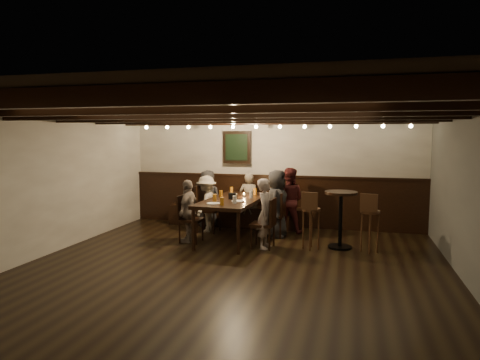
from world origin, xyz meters
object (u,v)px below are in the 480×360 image
(person_bench_right, at_px, (288,200))
(bar_stool_right, at_px, (370,230))
(chair_right_far, at_px, (264,233))
(bar_stool_left, at_px, (311,228))
(person_bench_left, at_px, (208,199))
(chair_left_near, at_px, (208,218))
(dining_table, at_px, (234,202))
(chair_right_near, at_px, (275,223))
(person_right_near, at_px, (277,203))
(person_right_far, at_px, (266,213))
(person_left_far, at_px, (189,211))
(person_left_near, at_px, (206,204))
(chair_left_far, at_px, (190,228))
(person_bench_centre, at_px, (249,200))
(high_top_table, at_px, (341,211))

(person_bench_right, relative_size, bar_stool_right, 1.30)
(chair_right_far, bearing_deg, bar_stool_left, -78.79)
(chair_right_far, height_order, bar_stool_right, bar_stool_right)
(person_bench_left, bearing_deg, chair_left_near, 111.74)
(bar_stool_right, bearing_deg, dining_table, -173.61)
(chair_right_near, distance_m, person_right_near, 0.40)
(chair_left_near, xyz_separation_m, chair_right_near, (1.44, -0.06, -0.03))
(bar_stool_left, xyz_separation_m, bar_stool_right, (1.00, 0.05, 0.00))
(chair_left_near, relative_size, person_right_far, 0.78)
(person_left_far, xyz_separation_m, bar_stool_left, (2.29, 0.06, -0.21))
(dining_table, height_order, bar_stool_right, bar_stool_right)
(person_left_near, bearing_deg, chair_right_far, 58.50)
(chair_right_far, bearing_deg, person_left_far, 90.00)
(bar_stool_left, bearing_deg, person_right_near, 141.70)
(person_right_far, height_order, bar_stool_left, person_right_far)
(chair_right_far, bearing_deg, bar_stool_right, -81.95)
(dining_table, distance_m, chair_right_near, 0.96)
(person_left_near, bearing_deg, bar_stool_left, 72.14)
(person_left_far, relative_size, person_right_near, 0.89)
(person_right_near, bearing_deg, chair_left_near, 90.00)
(person_left_far, bearing_deg, chair_left_near, 178.13)
(chair_right_near, height_order, person_right_near, person_right_near)
(chair_left_near, xyz_separation_m, chair_left_far, (-0.04, -0.90, -0.03))
(person_bench_left, distance_m, person_right_near, 1.71)
(chair_left_near, bearing_deg, chair_right_near, 90.00)
(chair_right_near, relative_size, person_right_near, 0.67)
(chair_right_far, distance_m, person_bench_centre, 1.70)
(person_bench_left, relative_size, bar_stool_left, 1.21)
(person_bench_left, xyz_separation_m, person_left_near, (0.13, -0.46, -0.04))
(chair_right_far, height_order, person_left_near, person_left_near)
(person_right_far, relative_size, bar_stool_left, 1.21)
(chair_right_near, distance_m, bar_stool_left, 1.11)
(person_bench_left, relative_size, person_left_far, 1.06)
(high_top_table, bearing_deg, chair_left_far, -174.45)
(bar_stool_right, bearing_deg, bar_stool_left, -163.84)
(person_right_near, height_order, high_top_table, person_right_near)
(chair_left_far, distance_m, chair_right_far, 1.44)
(person_left_far, xyz_separation_m, person_right_near, (1.54, 0.83, 0.07))
(dining_table, distance_m, person_left_far, 0.88)
(chair_left_far, relative_size, person_left_near, 0.75)
(dining_table, height_order, person_left_far, person_left_far)
(chair_right_near, relative_size, high_top_table, 0.87)
(dining_table, xyz_separation_m, chair_left_far, (-0.74, -0.42, -0.46))
(person_right_far, bearing_deg, person_bench_right, -6.34)
(person_left_far, bearing_deg, person_bench_left, -173.66)
(dining_table, bearing_deg, chair_left_near, 148.02)
(person_bench_right, bearing_deg, chair_right_far, 82.36)
(dining_table, height_order, person_right_far, person_right_far)
(person_bench_left, xyz_separation_m, bar_stool_right, (3.38, -1.24, -0.24))
(person_right_far, bearing_deg, person_left_far, 90.00)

